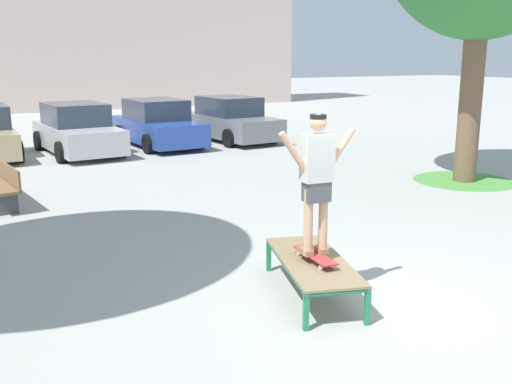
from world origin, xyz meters
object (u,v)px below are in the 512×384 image
at_px(skate_box, 313,263).
at_px(car_silver, 77,131).
at_px(skateboard, 315,256).
at_px(car_blue, 158,125).
at_px(car_grey, 231,120).
at_px(skater, 317,175).

xyz_separation_m(skate_box, car_silver, (-0.37, 12.28, 0.28)).
xyz_separation_m(skateboard, car_blue, (2.28, 12.74, 0.15)).
distance_m(skateboard, car_grey, 13.66).
bearing_deg(car_silver, car_blue, 8.26).
relative_size(skater, car_blue, 0.39).
bearing_deg(skater, skateboard, -94.75).
distance_m(skate_box, car_silver, 12.29).
bearing_deg(car_silver, skateboard, -88.40).
height_order(skateboard, car_grey, car_grey).
xyz_separation_m(skateboard, car_grey, (4.91, 12.75, 0.15)).
bearing_deg(skate_box, car_grey, 68.91).
height_order(skater, car_grey, skater).
relative_size(skateboard, skater, 0.48).
bearing_deg(car_blue, car_grey, 0.24).
xyz_separation_m(skater, car_blue, (2.28, 12.73, -0.84)).
distance_m(skateboard, skater, 0.99).
xyz_separation_m(skater, car_grey, (4.91, 12.75, -0.84)).
distance_m(skate_box, car_blue, 12.87).
relative_size(skate_box, skater, 1.20).
bearing_deg(skateboard, car_grey, 68.93).
relative_size(skateboard, car_silver, 0.19).
distance_m(car_silver, car_grey, 5.27).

